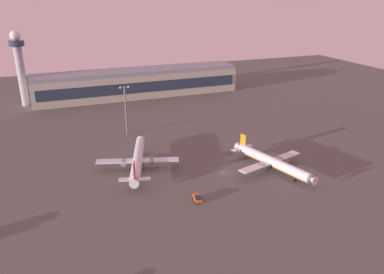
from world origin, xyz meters
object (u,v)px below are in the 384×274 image
airplane_taxiway_distant (138,160)px  baggage_tractor (197,198)px  apron_light_central (126,107)px  control_tower (20,63)px  airplane_terminal_side (272,162)px

airplane_taxiway_distant → baggage_tractor: airplane_taxiway_distant is taller
apron_light_central → airplane_taxiway_distant: bearing=-95.9°
control_tower → airplane_taxiway_distant: control_tower is taller
airplane_terminal_side → airplane_taxiway_distant: 48.79m
airplane_taxiway_distant → apron_light_central: (3.80, 37.01, 9.35)m
baggage_tractor → airplane_taxiway_distant: bearing=-61.5°
control_tower → apron_light_central: bearing=-56.8°
control_tower → apron_light_central: size_ratio=1.84×
apron_light_central → airplane_terminal_side: bearing=-53.6°
baggage_tractor → control_tower: bearing=-62.2°
control_tower → apron_light_central: (44.19, -67.43, -10.90)m
control_tower → baggage_tractor: control_tower is taller
airplane_taxiway_distant → apron_light_central: bearing=101.1°
control_tower → airplane_taxiway_distant: bearing=-68.9°
control_tower → airplane_taxiway_distant: 113.79m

